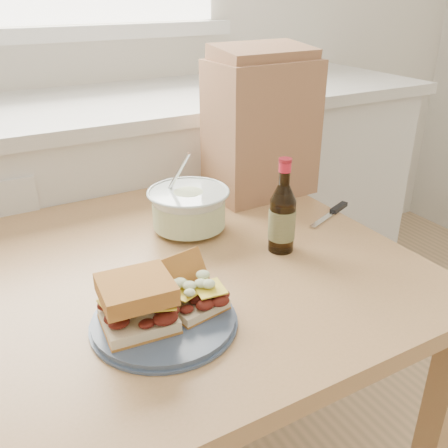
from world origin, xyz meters
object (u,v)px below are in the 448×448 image
coleslaw_bowl (189,211)px  plate (164,321)px  beer_bottle (282,217)px  dining_table (195,300)px  paper_bag (261,129)px

coleslaw_bowl → plate: bearing=-122.5°
plate → beer_bottle: 0.37m
dining_table → beer_bottle: beer_bottle is taller
dining_table → beer_bottle: bearing=-16.9°
beer_bottle → paper_bag: 0.36m
paper_bag → coleslaw_bowl: bearing=-157.8°
coleslaw_bowl → paper_bag: paper_bag is taller
paper_bag → dining_table: bearing=-144.0°
coleslaw_bowl → paper_bag: 0.33m
plate → coleslaw_bowl: bearing=57.5°
coleslaw_bowl → beer_bottle: 0.24m
plate → paper_bag: (0.48, 0.44, 0.17)m
plate → paper_bag: 0.68m
dining_table → plate: bearing=-129.0°
dining_table → coleslaw_bowl: (0.06, 0.13, 0.16)m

